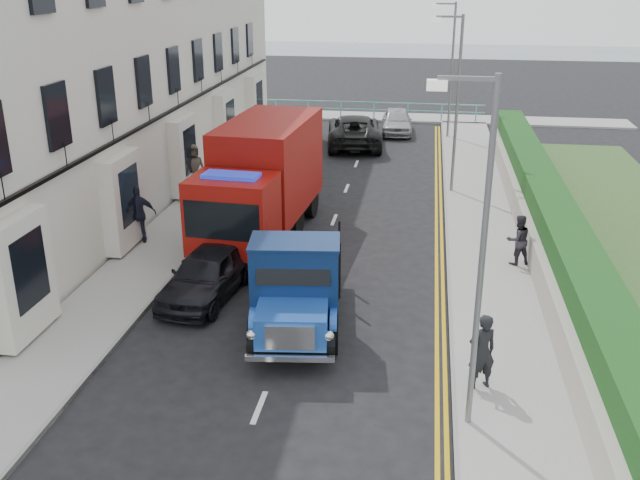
# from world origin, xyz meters

# --- Properties ---
(ground) EXTENTS (120.00, 120.00, 0.00)m
(ground) POSITION_xyz_m (0.00, 0.00, 0.00)
(ground) COLOR black
(ground) RESTS_ON ground
(pavement_west) EXTENTS (2.40, 38.00, 0.12)m
(pavement_west) POSITION_xyz_m (-5.20, 9.00, 0.06)
(pavement_west) COLOR gray
(pavement_west) RESTS_ON ground
(pavement_east) EXTENTS (2.60, 38.00, 0.12)m
(pavement_east) POSITION_xyz_m (5.30, 9.00, 0.06)
(pavement_east) COLOR gray
(pavement_east) RESTS_ON ground
(promenade) EXTENTS (30.00, 2.50, 0.12)m
(promenade) POSITION_xyz_m (0.00, 29.00, 0.06)
(promenade) COLOR gray
(promenade) RESTS_ON ground
(sea_plane) EXTENTS (120.00, 120.00, 0.00)m
(sea_plane) POSITION_xyz_m (0.00, 60.00, 0.00)
(sea_plane) COLOR slate
(sea_plane) RESTS_ON ground
(terrace_west) EXTENTS (6.31, 30.20, 14.25)m
(terrace_west) POSITION_xyz_m (-9.47, 13.00, 7.17)
(terrace_west) COLOR silver
(terrace_west) RESTS_ON ground
(garden_east) EXTENTS (1.45, 28.00, 1.75)m
(garden_east) POSITION_xyz_m (7.21, 9.00, 0.90)
(garden_east) COLOR #B2AD9E
(garden_east) RESTS_ON ground
(seafront_railing) EXTENTS (13.00, 0.08, 1.11)m
(seafront_railing) POSITION_xyz_m (0.00, 28.20, 0.58)
(seafront_railing) COLOR #59B2A5
(seafront_railing) RESTS_ON ground
(lamp_near) EXTENTS (1.23, 0.18, 7.00)m
(lamp_near) POSITION_xyz_m (4.18, -2.00, 4.00)
(lamp_near) COLOR slate
(lamp_near) RESTS_ON ground
(lamp_mid) EXTENTS (1.23, 0.18, 7.00)m
(lamp_mid) POSITION_xyz_m (4.18, 14.00, 4.00)
(lamp_mid) COLOR slate
(lamp_mid) RESTS_ON ground
(lamp_far) EXTENTS (1.23, 0.18, 7.00)m
(lamp_far) POSITION_xyz_m (4.18, 24.00, 4.00)
(lamp_far) COLOR slate
(lamp_far) RESTS_ON ground
(bedford_lorry) EXTENTS (2.70, 5.57, 2.54)m
(bedford_lorry) POSITION_xyz_m (0.19, 1.28, 1.17)
(bedford_lorry) COLOR black
(bedford_lorry) RESTS_ON ground
(red_lorry) EXTENTS (3.02, 7.56, 3.87)m
(red_lorry) POSITION_xyz_m (-2.14, 7.86, 2.06)
(red_lorry) COLOR black
(red_lorry) RESTS_ON ground
(parked_car_front) EXTENTS (2.14, 4.24, 1.38)m
(parked_car_front) POSITION_xyz_m (-2.65, 3.04, 0.69)
(parked_car_front) COLOR black
(parked_car_front) RESTS_ON ground
(parked_car_mid) EXTENTS (1.93, 4.71, 1.52)m
(parked_car_mid) POSITION_xyz_m (-3.60, 9.38, 0.76)
(parked_car_mid) COLOR #608FCE
(parked_car_mid) RESTS_ON ground
(parked_car_rear) EXTENTS (2.73, 5.37, 1.49)m
(parked_car_rear) POSITION_xyz_m (-2.60, 13.71, 0.75)
(parked_car_rear) COLOR #BBBCC1
(parked_car_rear) RESTS_ON ground
(seafront_car_left) EXTENTS (3.35, 6.03, 1.60)m
(seafront_car_left) POSITION_xyz_m (-0.50, 21.62, 0.80)
(seafront_car_left) COLOR black
(seafront_car_left) RESTS_ON ground
(seafront_car_right) EXTENTS (1.85, 4.08, 1.36)m
(seafront_car_right) POSITION_xyz_m (1.52, 24.89, 0.68)
(seafront_car_right) COLOR #AAA9AE
(seafront_car_right) RESTS_ON ground
(pedestrian_east_near) EXTENTS (0.75, 0.64, 1.74)m
(pedestrian_east_near) POSITION_xyz_m (4.59, -0.67, 0.99)
(pedestrian_east_near) COLOR black
(pedestrian_east_near) RESTS_ON pavement_east
(pedestrian_east_far) EXTENTS (0.93, 0.84, 1.57)m
(pedestrian_east_far) POSITION_xyz_m (6.10, 6.48, 0.91)
(pedestrian_east_far) COLOR #2E2B35
(pedestrian_east_far) RESTS_ON pavement_east
(pedestrian_west_near) EXTENTS (1.25, 0.88, 1.96)m
(pedestrian_west_near) POSITION_xyz_m (-6.00, 6.50, 1.10)
(pedestrian_west_near) COLOR #1C2133
(pedestrian_west_near) RESTS_ON pavement_west
(pedestrian_west_far) EXTENTS (1.14, 1.08, 1.96)m
(pedestrian_west_far) POSITION_xyz_m (-6.00, 12.24, 1.10)
(pedestrian_west_far) COLOR #423A2F
(pedestrian_west_far) RESTS_ON pavement_west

